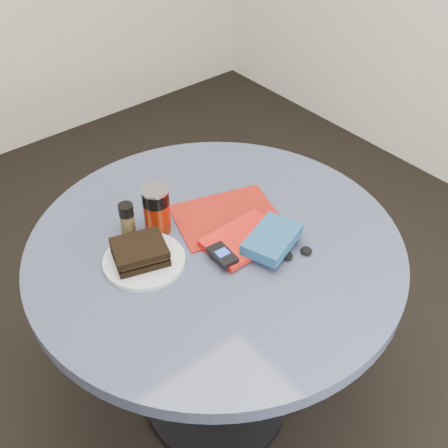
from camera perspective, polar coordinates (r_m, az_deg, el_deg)
ground at (r=2.07m, az=-0.67°, el=-17.53°), size 4.00×4.00×0.00m
table at (r=1.60m, az=-0.84°, el=-6.28°), size 1.00×1.00×0.75m
plate at (r=1.44m, az=-8.10°, el=-3.71°), size 0.25×0.25×0.01m
sandwich at (r=1.42m, az=-8.55°, el=-2.83°), size 0.16×0.14×0.05m
soda_can at (r=1.49m, az=-6.86°, el=1.44°), size 0.09×0.09×0.14m
pepper_grinder at (r=1.51m, az=-9.82°, el=0.56°), size 0.05×0.05×0.09m
magazine at (r=1.56m, az=0.24°, el=0.75°), size 0.33×0.28×0.00m
red_book at (r=1.48m, az=2.01°, el=-1.56°), size 0.21×0.14×0.02m
novel at (r=1.45m, az=4.91°, el=-1.54°), size 0.18×0.15×0.03m
mp3_player at (r=1.41m, az=-0.16°, el=-3.13°), size 0.05×0.09×0.01m
headphones at (r=1.45m, az=7.39°, el=-2.96°), size 0.09×0.06×0.02m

